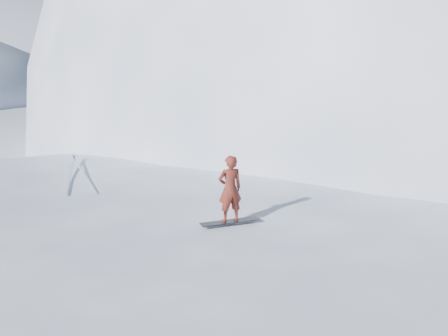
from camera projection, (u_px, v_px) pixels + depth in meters
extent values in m
plane|color=white|center=(134.00, 314.00, 12.44)|extent=(400.00, 400.00, 0.00)
ellipsoid|color=white|center=(170.00, 262.00, 15.46)|extent=(36.00, 28.00, 4.80)
ellipsoid|color=white|center=(419.00, 130.00, 40.48)|extent=(60.00, 56.00, 56.00)
ellipsoid|color=white|center=(297.00, 149.00, 33.06)|extent=(28.00, 24.00, 18.00)
ellipsoid|color=white|center=(84.00, 233.00, 17.94)|extent=(7.00, 6.30, 1.00)
ellipsoid|color=white|center=(343.00, 240.00, 17.24)|extent=(4.00, 3.60, 0.60)
cube|color=black|center=(230.00, 222.00, 11.98)|extent=(1.48, 0.58, 0.02)
imported|color=maroon|center=(230.00, 189.00, 11.79)|extent=(0.66, 0.50, 1.62)
cube|color=silver|center=(71.00, 170.00, 16.97)|extent=(0.67, 5.97, 0.04)
cube|color=silver|center=(82.00, 170.00, 17.02)|extent=(1.59, 5.82, 0.04)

